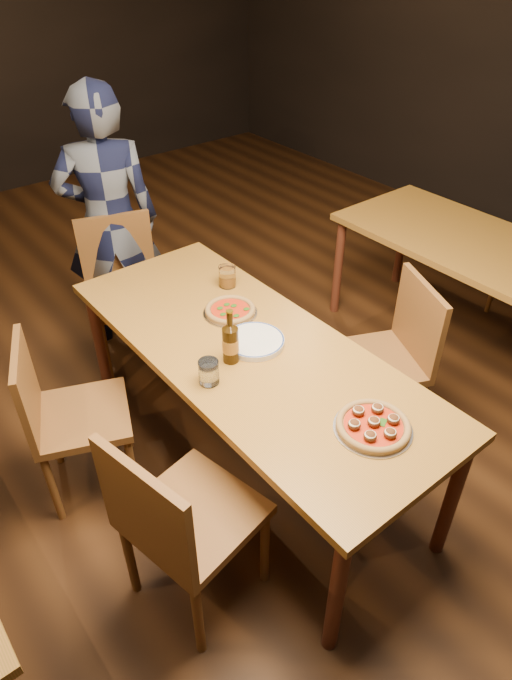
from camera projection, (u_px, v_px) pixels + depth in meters
ground at (250, 459)px, 3.01m from camera, size 9.00×9.00×0.00m
room_shell at (247, 85)px, 1.89m from camera, size 9.00×9.00×9.00m
table_main at (249, 360)px, 2.60m from camera, size 0.80×2.00×0.75m
table_right at (499, 263)px, 3.32m from camera, size 0.80×2.00×0.75m
chair_main_nw at (194, 513)px, 2.16m from camera, size 0.53×0.53×0.97m
chair_main_sw at (82, 415)px, 2.63m from camera, size 0.55×0.55×0.91m
chair_main_e at (376, 361)px, 2.93m from camera, size 0.58×0.58×0.94m
chair_end at (127, 295)px, 3.42m from camera, size 0.56×0.56×0.95m
pizza_meatball at (373, 425)px, 2.14m from camera, size 0.30×0.30×0.05m
pizza_margherita at (230, 310)px, 2.77m from camera, size 0.26×0.26×0.03m
plate_stack at (254, 341)px, 2.57m from camera, size 0.27×0.27×0.03m
beer_bottle at (231, 344)px, 2.43m from camera, size 0.07×0.07×0.25m
water_glass at (209, 372)px, 2.33m from camera, size 0.09×0.09×0.11m
amber_glass at (227, 276)px, 2.95m from camera, size 0.09×0.09×0.11m
diner at (110, 222)px, 3.43m from camera, size 0.71×0.61×1.64m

